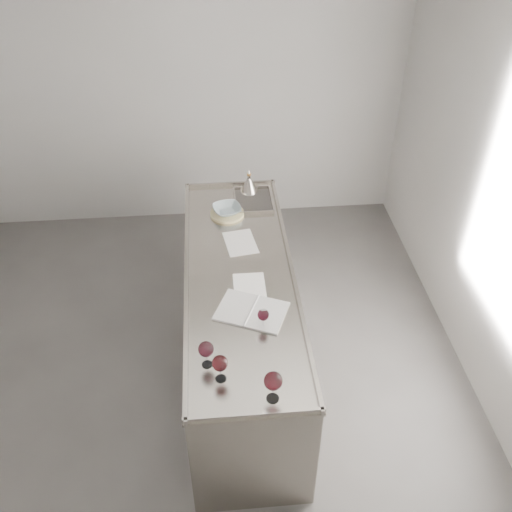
{
  "coord_description": "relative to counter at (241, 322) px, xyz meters",
  "views": [
    {
      "loc": [
        0.34,
        -2.74,
        3.5
      ],
      "look_at": [
        0.62,
        0.39,
        1.02
      ],
      "focal_mm": 40.0,
      "sensor_mm": 36.0,
      "label": 1
    }
  ],
  "objects": [
    {
      "name": "wine_glass_small",
      "position": [
        0.11,
        -0.53,
        0.57
      ],
      "size": [
        0.07,
        0.07,
        0.15
      ],
      "rotation": [
        0.0,
        0.0,
        -0.32
      ],
      "color": "white",
      "rests_on": "counter"
    },
    {
      "name": "wine_glass_middle",
      "position": [
        -0.17,
        -0.92,
        0.59
      ],
      "size": [
        0.09,
        0.09,
        0.18
      ],
      "rotation": [
        0.0,
        0.0,
        -0.17
      ],
      "color": "white",
      "rests_on": "counter"
    },
    {
      "name": "loose_paper_under",
      "position": [
        0.06,
        -0.16,
        0.47
      ],
      "size": [
        0.22,
        0.31,
        0.0
      ],
      "primitive_type": "cube",
      "rotation": [
        0.0,
        0.0,
        -0.0
      ],
      "color": "white",
      "rests_on": "counter"
    },
    {
      "name": "room_shell",
      "position": [
        -0.5,
        -0.3,
        0.93
      ],
      "size": [
        4.54,
        5.04,
        2.84
      ],
      "color": "#4C4947",
      "rests_on": "ground"
    },
    {
      "name": "ceramic_bowl",
      "position": [
        -0.05,
        0.75,
        0.52
      ],
      "size": [
        0.26,
        0.26,
        0.05
      ],
      "primitive_type": "imported",
      "rotation": [
        0.0,
        0.0,
        0.23
      ],
      "color": "#92A5AA",
      "rests_on": "trivet"
    },
    {
      "name": "wine_funnel",
      "position": [
        0.15,
        1.08,
        0.53
      ],
      "size": [
        0.15,
        0.15,
        0.22
      ],
      "rotation": [
        0.0,
        0.0,
        -0.31
      ],
      "color": "#A29990",
      "rests_on": "counter"
    },
    {
      "name": "counter",
      "position": [
        0.0,
        0.0,
        0.0
      ],
      "size": [
        0.77,
        2.42,
        0.97
      ],
      "color": "gray",
      "rests_on": "ground"
    },
    {
      "name": "notebook",
      "position": [
        0.05,
        -0.39,
        0.47
      ],
      "size": [
        0.52,
        0.45,
        0.02
      ],
      "rotation": [
        0.0,
        0.0,
        -0.41
      ],
      "color": "silver",
      "rests_on": "counter"
    },
    {
      "name": "wine_glass_right",
      "position": [
        0.11,
        -1.08,
        0.61
      ],
      "size": [
        0.1,
        0.1,
        0.2
      ],
      "rotation": [
        0.0,
        0.0,
        0.39
      ],
      "color": "white",
      "rests_on": "counter"
    },
    {
      "name": "loose_paper_top",
      "position": [
        0.03,
        0.36,
        0.47
      ],
      "size": [
        0.26,
        0.34,
        0.0
      ],
      "primitive_type": "cube",
      "rotation": [
        0.0,
        0.0,
        0.15
      ],
      "color": "white",
      "rests_on": "counter"
    },
    {
      "name": "wine_glass_left",
      "position": [
        -0.24,
        -0.81,
        0.59
      ],
      "size": [
        0.09,
        0.09,
        0.18
      ],
      "rotation": [
        0.0,
        0.0,
        0.32
      ],
      "color": "white",
      "rests_on": "counter"
    },
    {
      "name": "trivet",
      "position": [
        -0.05,
        0.75,
        0.48
      ],
      "size": [
        0.29,
        0.29,
        0.02
      ],
      "primitive_type": "cylinder",
      "rotation": [
        0.0,
        0.0,
        0.07
      ],
      "color": "#CBBB83",
      "rests_on": "counter"
    }
  ]
}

